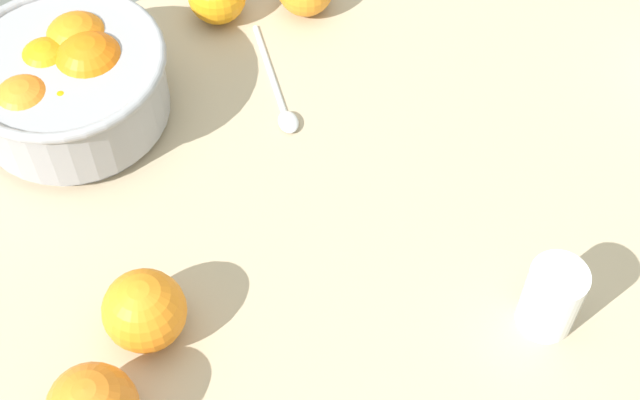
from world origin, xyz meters
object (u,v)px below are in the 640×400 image
at_px(juice_glass, 551,300).
at_px(spoon, 279,94).
at_px(loose_orange_3, 145,311).
at_px(fruit_bowl, 69,85).

bearing_deg(juice_glass, spoon, 99.09).
bearing_deg(loose_orange_3, fruit_bowl, 78.45).
bearing_deg(juice_glass, fruit_bowl, 118.97).
relative_size(juice_glass, spoon, 0.47).
xyz_separation_m(juice_glass, loose_orange_3, (-0.32, 0.20, 0.00)).
height_order(juice_glass, loose_orange_3, juice_glass).
relative_size(fruit_bowl, juice_glass, 2.73).
height_order(fruit_bowl, spoon, fruit_bowl).
distance_m(loose_orange_3, spoon, 0.32).
xyz_separation_m(loose_orange_3, spoon, (0.26, 0.18, -0.03)).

